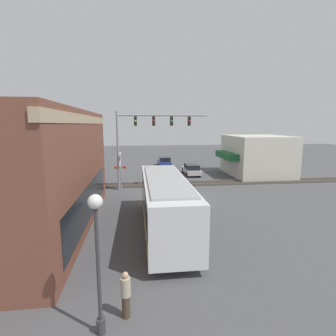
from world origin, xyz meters
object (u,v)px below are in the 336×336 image
at_px(pedestrian_by_lamp, 126,294).
at_px(parked_car_blue, 164,162).
at_px(streetlamp, 98,253).
at_px(parked_car_silver, 191,170).
at_px(city_bus, 165,202).
at_px(crossing_signal, 120,167).

bearing_deg(pedestrian_by_lamp, parked_car_blue, -8.26).
bearing_deg(streetlamp, pedestrian_by_lamp, -50.22).
distance_m(parked_car_blue, pedestrian_by_lamp, 32.82).
bearing_deg(streetlamp, parked_car_blue, -9.39).
bearing_deg(streetlamp, parked_car_silver, -17.83).
bearing_deg(parked_car_silver, city_bus, 163.19).
bearing_deg(city_bus, parked_car_blue, -5.88).
relative_size(city_bus, streetlamp, 2.38).
bearing_deg(city_bus, pedestrian_by_lamp, 163.66).
bearing_deg(pedestrian_by_lamp, parked_car_silver, -16.68).
distance_m(city_bus, crossing_signal, 11.26).
relative_size(streetlamp, parked_car_blue, 0.98).
xyz_separation_m(city_bus, pedestrian_by_lamp, (-7.22, 2.12, -1.01)).
height_order(city_bus, parked_car_silver, city_bus).
bearing_deg(crossing_signal, parked_car_silver, -50.77).
xyz_separation_m(streetlamp, parked_car_silver, (25.73, -8.28, -2.06)).
relative_size(parked_car_silver, pedestrian_by_lamp, 2.84).
bearing_deg(pedestrian_by_lamp, city_bus, -16.34).
height_order(streetlamp, pedestrian_by_lamp, streetlamp).
xyz_separation_m(crossing_signal, parked_car_silver, (7.13, -8.73, -1.64)).
distance_m(parked_car_silver, pedestrian_by_lamp, 26.20).
xyz_separation_m(city_bus, streetlamp, (-7.85, 2.88, 0.85)).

